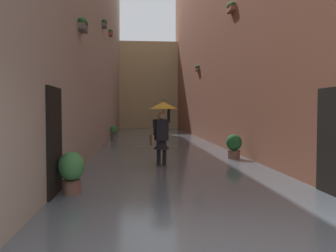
{
  "coord_description": "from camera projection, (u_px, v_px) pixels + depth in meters",
  "views": [
    {
      "loc": [
        1.11,
        3.79,
        1.73
      ],
      "look_at": [
        0.15,
        -7.26,
        1.26
      ],
      "focal_mm": 38.24,
      "sensor_mm": 36.0,
      "label": 1
    }
  ],
  "objects": [
    {
      "name": "building_facade_right",
      "position": [
        87.0,
        23.0,
        18.25
      ],
      "size": [
        2.04,
        33.92,
        12.45
      ],
      "color": "#A89989",
      "rests_on": "ground_plane"
    },
    {
      "name": "potted_plant_near_right",
      "position": [
        113.0,
        133.0,
        20.56
      ],
      "size": [
        0.37,
        0.37,
        0.91
      ],
      "color": "#66605B",
      "rests_on": "ground_plane"
    },
    {
      "name": "building_facade_left",
      "position": [
        227.0,
        23.0,
        18.88
      ],
      "size": [
        2.04,
        33.92,
        12.72
      ],
      "color": "brown",
      "rests_on": "ground_plane"
    },
    {
      "name": "person_wading",
      "position": [
        162.0,
        122.0,
        10.73
      ],
      "size": [
        0.86,
        0.86,
        2.08
      ],
      "color": "#4C4233",
      "rests_on": "ground_plane"
    },
    {
      "name": "ground_plane",
      "position": [
        158.0,
        144.0,
        18.83
      ],
      "size": [
        74.8,
        74.8,
        0.0
      ],
      "primitive_type": "plane",
      "color": "#605B56"
    },
    {
      "name": "flood_water",
      "position": [
        158.0,
        143.0,
        18.83
      ],
      "size": [
        6.33,
        35.92,
        0.06
      ],
      "primitive_type": "cube",
      "color": "slate",
      "rests_on": "ground_plane"
    },
    {
      "name": "potted_plant_far_left",
      "position": [
        234.0,
        146.0,
        12.47
      ],
      "size": [
        0.54,
        0.54,
        0.91
      ],
      "color": "brown",
      "rests_on": "ground_plane"
    },
    {
      "name": "potted_plant_mid_right",
      "position": [
        71.0,
        171.0,
        7.19
      ],
      "size": [
        0.52,
        0.52,
        0.91
      ],
      "color": "brown",
      "rests_on": "ground_plane"
    },
    {
      "name": "building_facade_far",
      "position": [
        148.0,
        86.0,
        34.44
      ],
      "size": [
        9.13,
        1.8,
        8.24
      ],
      "primitive_type": "cube",
      "color": "tan",
      "rests_on": "ground_plane"
    }
  ]
}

